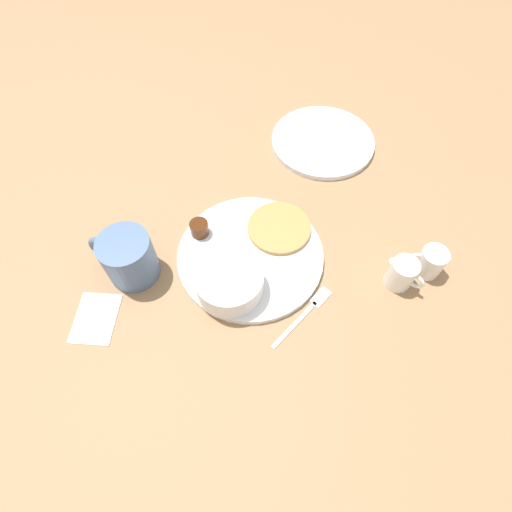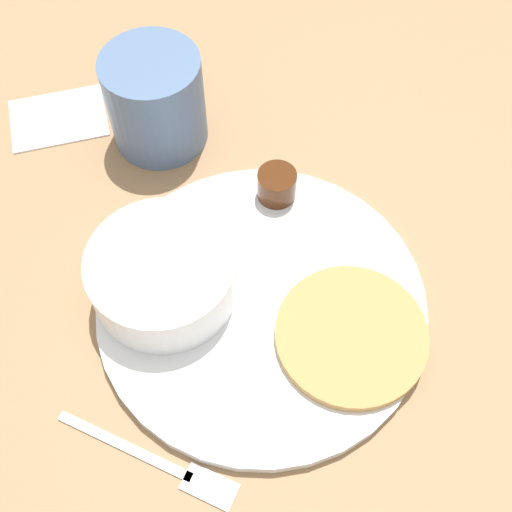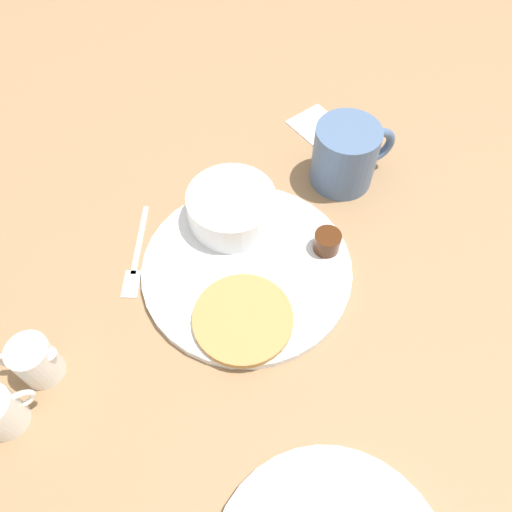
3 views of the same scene
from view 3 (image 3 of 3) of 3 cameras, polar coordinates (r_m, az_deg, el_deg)
The scene contains 10 objects.
ground_plane at distance 0.64m, azimuth -1.04°, elevation -1.72°, with size 4.00×4.00×0.00m, color #93704C.
plate at distance 0.63m, azimuth -1.05°, elevation -1.43°, with size 0.26×0.26×0.01m.
pancake_stack at distance 0.59m, azimuth -1.51°, elevation -7.21°, with size 0.12×0.12×0.01m.
bowl at distance 0.65m, azimuth -2.82°, elevation 5.63°, with size 0.12×0.12×0.05m.
syrup_cup at distance 0.64m, azimuth 8.12°, elevation 1.62°, with size 0.03×0.03×0.03m.
butter_ramekin at distance 0.67m, azimuth -1.91°, elevation 6.67°, with size 0.05×0.05×0.04m.
coffee_mug at distance 0.71m, azimuth 10.28°, elevation 11.28°, with size 0.09×0.12×0.09m.
creamer_pitcher_near at distance 0.60m, azimuth -23.94°, elevation -10.87°, with size 0.05×0.07×0.06m.
fork at distance 0.66m, azimuth -13.59°, elevation -0.53°, with size 0.13×0.08×0.00m.
napkin at distance 0.81m, azimuth 7.39°, elevation 14.30°, with size 0.10×0.09×0.00m.
Camera 3 is at (0.31, -0.14, 0.54)m, focal length 35.00 mm.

